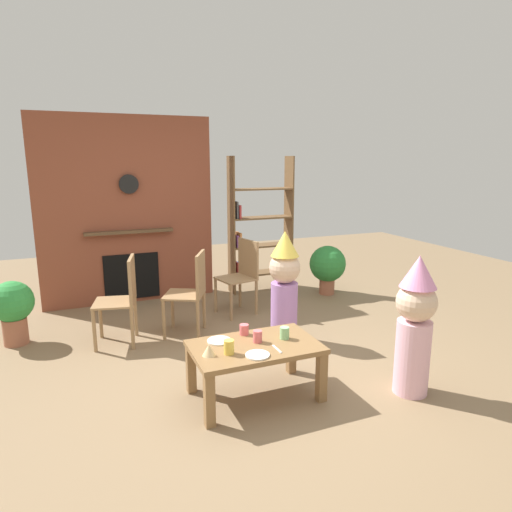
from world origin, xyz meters
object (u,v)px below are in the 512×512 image
Objects in this scene: paper_plate_rear at (219,341)px; paper_plate_front at (258,355)px; paper_cup_far_left at (229,347)px; potted_plant_tall at (328,265)px; child_with_cone_hat at (415,322)px; dining_chair_left at (123,295)px; coffee_table at (255,353)px; child_in_pink at (284,284)px; paper_cup_near_right at (284,333)px; potted_plant_short at (13,307)px; birthday_cake_slice at (209,350)px; bookshelf at (257,232)px; dining_chair_middle at (192,288)px; dining_chair_right at (242,272)px; paper_cup_near_left at (244,330)px; paper_cup_center at (258,336)px.

paper_plate_front is at bearing -63.38° from paper_plate_rear.
potted_plant_tall is (2.23, 2.27, -0.08)m from paper_cup_far_left.
dining_chair_left is (-2.02, 1.91, -0.09)m from child_with_cone_hat.
paper_plate_rear is at bearing 145.20° from coffee_table.
paper_plate_front is at bearing 2.90° from child_in_pink.
child_in_pink reaches higher than paper_cup_near_right.
paper_plate_rear is at bearing 163.76° from paper_cup_near_right.
paper_plate_front is at bearing -48.93° from potted_plant_short.
birthday_cake_slice is at bearing -136.69° from potted_plant_tall.
bookshelf reaches higher than potted_plant_tall.
dining_chair_middle is at bearing -161.01° from potted_plant_tall.
paper_cup_near_left is at bearing 56.95° from dining_chair_right.
potted_plant_tall is at bearing 4.40° from potted_plant_short.
paper_cup_near_left is 0.47× the size of paper_plate_front.
dining_chair_left is (-0.82, 1.26, 0.03)m from paper_cup_near_left.
potted_plant_tall is (2.23, 2.02, -0.04)m from paper_plate_rear.
potted_plant_tall is at bearing 171.29° from child_in_pink.
paper_cup_near_left reaches higher than paper_plate_front.
paper_cup_near_right is 0.14× the size of potted_plant_tall.
child_in_pink reaches higher than dining_chair_left.
potted_plant_tall is (1.37, 0.26, -0.10)m from dining_chair_right.
dining_chair_middle is (-1.27, -1.28, -0.34)m from bookshelf.
bookshelf is at bearing 146.58° from potted_plant_tall.
paper_cup_near_right is 0.97× the size of birthday_cake_slice.
child_in_pink is 1.79m from potted_plant_tall.
birthday_cake_slice is 0.11× the size of dining_chair_middle.
birthday_cake_slice is 0.11× the size of dining_chair_right.
paper_cup_center is 0.14× the size of potted_plant_tall.
coffee_table is at bearing 121.04° from dining_chair_middle.
paper_cup_near_right is at bearing 139.34° from dining_chair_left.
paper_cup_near_left is at bearing 82.63° from paper_plate_front.
potted_plant_tall is at bearing -134.79° from dining_chair_middle.
paper_cup_near_left is 0.19m from paper_cup_center.
paper_plate_rear is at bearing 116.62° from paper_plate_front.
dining_chair_middle reaches higher than paper_plate_front.
child_in_pink reaches higher than dining_chair_right.
dining_chair_left is (-0.59, 1.57, 0.02)m from paper_cup_far_left.
paper_cup_near_right is at bearing -4.57° from paper_cup_center.
paper_cup_near_left is 0.39m from paper_cup_far_left.
paper_cup_center is 1.24m from child_with_cone_hat.
dining_chair_right is (0.35, 1.90, 0.02)m from paper_cup_near_right.
paper_cup_far_left is 1.40m from child_in_pink.
paper_cup_center is 0.30m from paper_cup_far_left.
bookshelf is 3.21m from birthday_cake_slice.
child_in_pink reaches higher than paper_cup_center.
child_with_cone_hat is at bearing 90.77° from dining_chair_right.
paper_plate_rear is 0.27m from birthday_cake_slice.
child_with_cone_hat is 2.29m from dining_chair_middle.
paper_cup_center is at bearing 45.18° from coffee_table.
dining_chair_right reaches higher than paper_cup_near_right.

